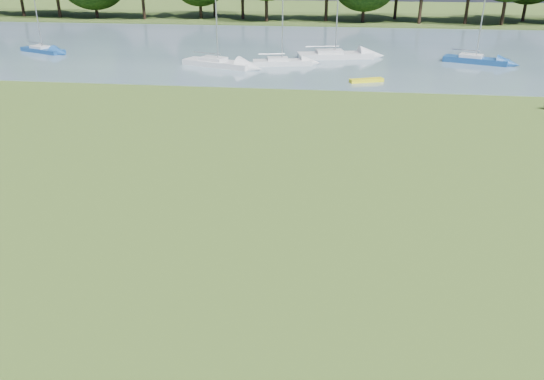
# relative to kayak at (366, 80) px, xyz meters

# --- Properties ---
(ground) EXTENTS (220.00, 220.00, 0.00)m
(ground) POSITION_rel_kayak_xyz_m (-3.91, -25.25, -0.20)
(ground) COLOR olive
(river) EXTENTS (220.00, 40.00, 0.10)m
(river) POSITION_rel_kayak_xyz_m (-3.91, 16.75, -0.20)
(river) COLOR slate
(river) RESTS_ON ground
(far_bank) EXTENTS (220.00, 20.00, 0.40)m
(far_bank) POSITION_rel_kayak_xyz_m (-3.91, 46.75, -0.20)
(far_bank) COLOR #4C6626
(far_bank) RESTS_ON ground
(kayak) EXTENTS (2.99, 1.75, 0.29)m
(kayak) POSITION_rel_kayak_xyz_m (0.00, 0.00, 0.00)
(kayak) COLOR yellow
(kayak) RESTS_ON river
(sailboat_1) EXTENTS (7.36, 4.35, 9.73)m
(sailboat_1) POSITION_rel_kayak_xyz_m (-14.09, 5.15, 0.35)
(sailboat_1) COLOR silver
(sailboat_1) RESTS_ON river
(sailboat_2) EXTENTS (5.87, 2.75, 6.71)m
(sailboat_2) POSITION_rel_kayak_xyz_m (-7.99, 6.50, 0.30)
(sailboat_2) COLOR silver
(sailboat_2) RESTS_ON river
(sailboat_4) EXTENTS (5.86, 3.78, 7.14)m
(sailboat_4) POSITION_rel_kayak_xyz_m (-35.05, 10.45, 0.25)
(sailboat_4) COLOR navy
(sailboat_4) RESTS_ON river
(sailboat_5) EXTENTS (6.29, 3.89, 7.95)m
(sailboat_5) POSITION_rel_kayak_xyz_m (11.00, 10.06, 0.35)
(sailboat_5) COLOR navy
(sailboat_5) RESTS_ON river
(sailboat_6) EXTENTS (8.04, 3.78, 10.28)m
(sailboat_6) POSITION_rel_kayak_xyz_m (-2.95, 10.97, 0.36)
(sailboat_6) COLOR silver
(sailboat_6) RESTS_ON river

